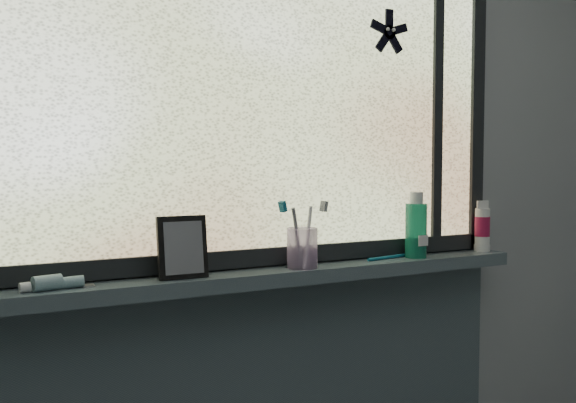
% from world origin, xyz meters
% --- Properties ---
extents(wall_back, '(3.00, 0.01, 2.50)m').
position_xyz_m(wall_back, '(0.00, 1.30, 1.25)').
color(wall_back, '#9EA3A8').
rests_on(wall_back, ground).
extents(windowsill, '(1.62, 0.14, 0.04)m').
position_xyz_m(windowsill, '(0.00, 1.23, 1.00)').
color(windowsill, '#45555C').
rests_on(windowsill, wall_back).
extents(window_pane, '(1.50, 0.01, 1.00)m').
position_xyz_m(window_pane, '(0.00, 1.28, 1.53)').
color(window_pane, silver).
rests_on(window_pane, wall_back).
extents(frame_bottom, '(1.60, 0.03, 0.05)m').
position_xyz_m(frame_bottom, '(0.00, 1.28, 1.05)').
color(frame_bottom, black).
rests_on(frame_bottom, windowsill).
extents(frame_right, '(0.05, 0.03, 1.10)m').
position_xyz_m(frame_right, '(0.78, 1.28, 1.53)').
color(frame_right, black).
rests_on(frame_right, wall_back).
extents(frame_mullion, '(0.03, 0.03, 1.00)m').
position_xyz_m(frame_mullion, '(0.60, 1.28, 1.53)').
color(frame_mullion, black).
rests_on(frame_mullion, wall_back).
extents(starfish_sticker, '(0.15, 0.02, 0.15)m').
position_xyz_m(starfish_sticker, '(0.40, 1.27, 1.72)').
color(starfish_sticker, black).
rests_on(starfish_sticker, window_pane).
extents(vanity_mirror, '(0.13, 0.07, 0.16)m').
position_xyz_m(vanity_mirror, '(-0.29, 1.21, 1.10)').
color(vanity_mirror, black).
rests_on(vanity_mirror, windowsill).
extents(toothpaste_tube, '(0.21, 0.07, 0.04)m').
position_xyz_m(toothpaste_tube, '(-0.60, 1.21, 1.04)').
color(toothpaste_tube, silver).
rests_on(toothpaste_tube, windowsill).
extents(toothbrush_cup, '(0.11, 0.11, 0.11)m').
position_xyz_m(toothbrush_cup, '(0.06, 1.21, 1.08)').
color(toothbrush_cup, '#D5AFE8').
rests_on(toothbrush_cup, windowsill).
extents(toothbrush_lying, '(0.23, 0.06, 0.02)m').
position_xyz_m(toothbrush_lying, '(0.38, 1.24, 1.03)').
color(toothbrush_lying, '#0D5C7A').
rests_on(toothbrush_lying, windowsill).
extents(mouthwash_bottle, '(0.08, 0.08, 0.17)m').
position_xyz_m(mouthwash_bottle, '(0.47, 1.22, 1.12)').
color(mouthwash_bottle, '#1B8C68').
rests_on(mouthwash_bottle, windowsill).
extents(cream_tube, '(0.06, 0.06, 0.12)m').
position_xyz_m(cream_tube, '(0.77, 1.23, 1.11)').
color(cream_tube, silver).
rests_on(cream_tube, windowsill).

